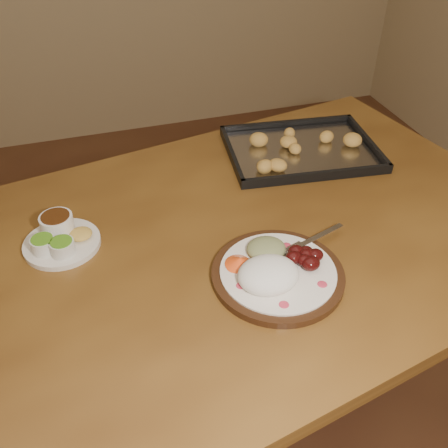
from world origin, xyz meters
name	(u,v)px	position (x,y,z in m)	size (l,w,h in m)	color
ground	(128,442)	(0.00, 0.00, 0.00)	(4.00, 4.00, 0.00)	brown
dining_table	(218,271)	(0.29, -0.02, 0.65)	(1.64, 1.17, 0.75)	brown
dinner_plate	(275,270)	(0.36, -0.17, 0.77)	(0.32, 0.27, 0.06)	#321B0E
condiment_saucer	(60,237)	(-0.04, 0.07, 0.77)	(0.16, 0.16, 0.06)	silver
baking_tray	(301,149)	(0.62, 0.27, 0.76)	(0.44, 0.34, 0.04)	black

